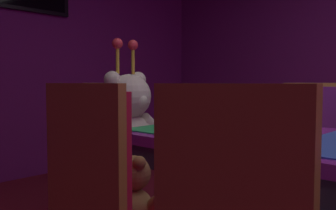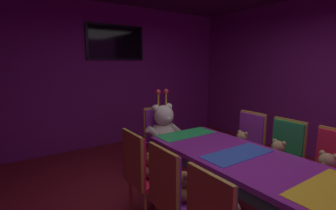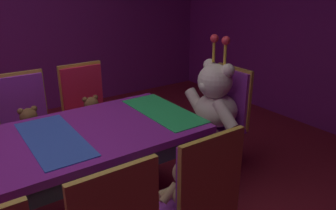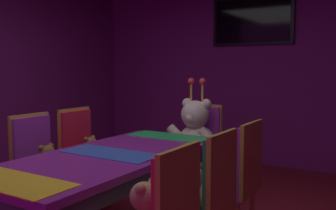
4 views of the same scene
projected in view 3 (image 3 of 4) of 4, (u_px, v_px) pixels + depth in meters
name	position (u px, v px, depth m)	size (l,w,h in m)	color
banquet_table	(55.00, 151.00, 2.14)	(0.90, 2.02, 0.75)	purple
chair_left_1	(26.00, 118.00, 2.80)	(0.42, 0.41, 0.98)	purple
teddy_left_1	(30.00, 126.00, 2.69)	(0.23, 0.30, 0.28)	brown
chair_left_2	(86.00, 105.00, 3.09)	(0.42, 0.41, 0.98)	red
teddy_left_2	(92.00, 112.00, 2.99)	(0.22, 0.28, 0.27)	brown
chair_right_2	(200.00, 195.00, 1.79)	(0.42, 0.41, 0.98)	purple
teddy_right_2	(184.00, 185.00, 1.91)	(0.24, 0.30, 0.29)	tan
throne_chair	(226.00, 110.00, 2.99)	(0.41, 0.42, 0.98)	purple
king_teddy_bear	(213.00, 100.00, 2.86)	(0.64, 0.49, 0.82)	silver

